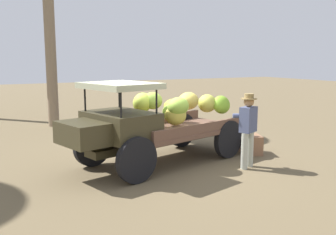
{
  "coord_description": "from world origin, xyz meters",
  "views": [
    {
      "loc": [
        3.8,
        7.49,
        2.4
      ],
      "look_at": [
        -0.24,
        -0.21,
        1.03
      ],
      "focal_mm": 40.5,
      "sensor_mm": 36.0,
      "label": 1
    }
  ],
  "objects": [
    {
      "name": "farmer",
      "position": [
        -1.5,
        1.12,
        0.93
      ],
      "size": [
        0.56,
        0.53,
        1.64
      ],
      "rotation": [
        0.0,
        0.0,
        -1.16
      ],
      "color": "#B4B8A7",
      "rests_on": "ground"
    },
    {
      "name": "truck",
      "position": [
        0.24,
        -0.1,
        0.96
      ],
      "size": [
        4.66,
        2.67,
        1.9
      ],
      "rotation": [
        0.0,
        0.0,
        0.26
      ],
      "color": "#39331E",
      "rests_on": "ground"
    },
    {
      "name": "ground_plane",
      "position": [
        0.0,
        0.0,
        0.0
      ],
      "size": [
        60.0,
        60.0,
        0.0
      ],
      "primitive_type": "plane",
      "color": "brown"
    },
    {
      "name": "wooden_crate",
      "position": [
        -2.4,
        0.18,
        0.24
      ],
      "size": [
        0.67,
        0.73,
        0.47
      ],
      "primitive_type": "cube",
      "rotation": [
        0.0,
        0.0,
        1.18
      ],
      "color": "#8E6244",
      "rests_on": "ground"
    }
  ]
}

